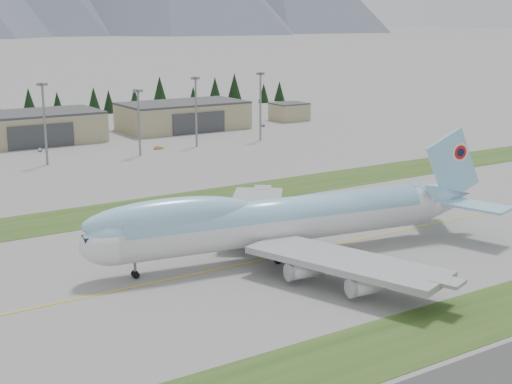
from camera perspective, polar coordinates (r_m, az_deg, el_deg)
ground at (r=137.18m, az=6.00°, el=-4.29°), size 7000.00×7000.00×0.00m
grass_strip_near at (r=112.00m, az=18.36°, el=-9.11°), size 400.00×14.00×0.08m
grass_strip_far at (r=173.16m, az=-3.31°, el=-0.46°), size 400.00×18.00×0.08m
taxiway_line_main at (r=137.18m, az=6.00°, el=-4.29°), size 400.00×0.40×0.02m
boeing_747_freighter at (r=128.06m, az=1.88°, el=-2.22°), size 81.71×69.45×21.43m
hangar_center at (r=262.83m, az=-17.62°, el=4.94°), size 48.00×26.60×10.80m
hangar_right at (r=284.15m, az=-5.84°, el=6.10°), size 48.00×26.60×10.80m
control_shed at (r=308.42m, az=2.68°, el=6.44°), size 14.00×12.00×7.60m
floodlight_masts at (r=226.06m, az=-12.49°, el=6.66°), size 117.42×8.70×24.23m
service_vehicle_a at (r=245.25m, az=-16.88°, el=3.13°), size 2.08×3.45×1.10m
service_vehicle_b at (r=240.92m, az=-7.79°, el=3.41°), size 3.24×1.29×1.05m
service_vehicle_c at (r=291.70m, az=0.51°, el=5.29°), size 3.27×4.64×1.25m
conifer_belt at (r=326.20m, az=-17.65°, el=6.75°), size 276.82×14.38×16.11m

